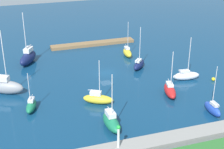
{
  "coord_description": "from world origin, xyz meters",
  "views": [
    {
      "loc": [
        21.11,
        68.01,
        31.21
      ],
      "look_at": [
        0.0,
        4.47,
        1.5
      ],
      "focal_mm": 54.52,
      "sensor_mm": 36.0,
      "label": 1
    }
  ],
  "objects_px": {
    "sailboat_navy_lone_north": "(28,57)",
    "pier_dock": "(93,44)",
    "sailboat_green_far_north": "(111,122)",
    "sailboat_gray_mid_basin": "(6,86)",
    "sailboat_red_along_channel": "(170,90)",
    "sailboat_yellow_inner_mooring": "(127,52)",
    "sailboat_yellow_off_beacon": "(98,99)",
    "mooring_buoy_yellow": "(213,79)",
    "sailboat_blue_west_end": "(213,109)",
    "sailboat_navy_far_south": "(139,64)",
    "harbor_beacon": "(118,135)",
    "sailboat_white_near_pier": "(186,75)",
    "sailboat_green_outer_mooring": "(31,106)"
  },
  "relations": [
    {
      "from": "sailboat_gray_mid_basin",
      "to": "sailboat_white_near_pier",
      "type": "xyz_separation_m",
      "value": [
        -37.53,
        5.48,
        -0.58
      ]
    },
    {
      "from": "sailboat_blue_west_end",
      "to": "sailboat_gray_mid_basin",
      "type": "bearing_deg",
      "value": 60.97
    },
    {
      "from": "sailboat_red_along_channel",
      "to": "sailboat_green_outer_mooring",
      "type": "relative_size",
      "value": 1.24
    },
    {
      "from": "sailboat_blue_west_end",
      "to": "sailboat_green_far_north",
      "type": "bearing_deg",
      "value": 86.88
    },
    {
      "from": "sailboat_navy_far_south",
      "to": "sailboat_white_near_pier",
      "type": "relative_size",
      "value": 1.04
    },
    {
      "from": "sailboat_white_near_pier",
      "to": "sailboat_gray_mid_basin",
      "type": "bearing_deg",
      "value": 178.74
    },
    {
      "from": "sailboat_green_far_north",
      "to": "sailboat_navy_lone_north",
      "type": "height_order",
      "value": "sailboat_navy_lone_north"
    },
    {
      "from": "sailboat_gray_mid_basin",
      "to": "sailboat_yellow_inner_mooring",
      "type": "relative_size",
      "value": 1.44
    },
    {
      "from": "sailboat_green_far_north",
      "to": "mooring_buoy_yellow",
      "type": "xyz_separation_m",
      "value": [
        -26.9,
        -10.72,
        -0.78
      ]
    },
    {
      "from": "sailboat_yellow_off_beacon",
      "to": "mooring_buoy_yellow",
      "type": "height_order",
      "value": "sailboat_yellow_off_beacon"
    },
    {
      "from": "sailboat_yellow_off_beacon",
      "to": "sailboat_blue_west_end",
      "type": "distance_m",
      "value": 21.0
    },
    {
      "from": "mooring_buoy_yellow",
      "to": "sailboat_yellow_off_beacon",
      "type": "bearing_deg",
      "value": 3.96
    },
    {
      "from": "sailboat_navy_lone_north",
      "to": "sailboat_green_far_north",
      "type": "bearing_deg",
      "value": 45.8
    },
    {
      "from": "sailboat_green_outer_mooring",
      "to": "mooring_buoy_yellow",
      "type": "relative_size",
      "value": 9.43
    },
    {
      "from": "sailboat_blue_west_end",
      "to": "mooring_buoy_yellow",
      "type": "bearing_deg",
      "value": -33.69
    },
    {
      "from": "pier_dock",
      "to": "sailboat_gray_mid_basin",
      "type": "relative_size",
      "value": 1.8
    },
    {
      "from": "sailboat_gray_mid_basin",
      "to": "mooring_buoy_yellow",
      "type": "distance_m",
      "value": 43.65
    },
    {
      "from": "sailboat_green_far_north",
      "to": "sailboat_white_near_pier",
      "type": "relative_size",
      "value": 1.03
    },
    {
      "from": "sailboat_green_far_north",
      "to": "sailboat_green_outer_mooring",
      "type": "bearing_deg",
      "value": -131.98
    },
    {
      "from": "sailboat_yellow_off_beacon",
      "to": "sailboat_green_far_north",
      "type": "relative_size",
      "value": 0.89
    },
    {
      "from": "pier_dock",
      "to": "sailboat_gray_mid_basin",
      "type": "height_order",
      "value": "sailboat_gray_mid_basin"
    },
    {
      "from": "sailboat_green_far_north",
      "to": "sailboat_navy_lone_north",
      "type": "bearing_deg",
      "value": -164.6
    },
    {
      "from": "sailboat_white_near_pier",
      "to": "sailboat_blue_west_end",
      "type": "relative_size",
      "value": 1.06
    },
    {
      "from": "sailboat_navy_lone_north",
      "to": "sailboat_green_outer_mooring",
      "type": "bearing_deg",
      "value": 24.56
    },
    {
      "from": "sailboat_white_near_pier",
      "to": "sailboat_navy_lone_north",
      "type": "xyz_separation_m",
      "value": [
        31.72,
        -20.56,
        0.59
      ]
    },
    {
      "from": "sailboat_green_far_north",
      "to": "sailboat_gray_mid_basin",
      "type": "bearing_deg",
      "value": -140.73
    },
    {
      "from": "sailboat_navy_far_south",
      "to": "mooring_buoy_yellow",
      "type": "height_order",
      "value": "sailboat_navy_far_south"
    },
    {
      "from": "sailboat_yellow_off_beacon",
      "to": "sailboat_gray_mid_basin",
      "type": "bearing_deg",
      "value": 177.84
    },
    {
      "from": "sailboat_navy_lone_north",
      "to": "pier_dock",
      "type": "bearing_deg",
      "value": 142.83
    },
    {
      "from": "sailboat_gray_mid_basin",
      "to": "sailboat_yellow_inner_mooring",
      "type": "xyz_separation_m",
      "value": [
        -30.48,
        -12.06,
        -0.54
      ]
    },
    {
      "from": "sailboat_white_near_pier",
      "to": "mooring_buoy_yellow",
      "type": "distance_m",
      "value": 5.93
    },
    {
      "from": "sailboat_gray_mid_basin",
      "to": "sailboat_navy_lone_north",
      "type": "distance_m",
      "value": 16.16
    },
    {
      "from": "pier_dock",
      "to": "harbor_beacon",
      "type": "xyz_separation_m",
      "value": [
        9.55,
        48.75,
        2.8
      ]
    },
    {
      "from": "sailboat_navy_lone_north",
      "to": "sailboat_gray_mid_basin",
      "type": "bearing_deg",
      "value": 7.86
    },
    {
      "from": "sailboat_navy_lone_north",
      "to": "sailboat_yellow_inner_mooring",
      "type": "bearing_deg",
      "value": 111.95
    },
    {
      "from": "pier_dock",
      "to": "sailboat_green_outer_mooring",
      "type": "distance_m",
      "value": 37.66
    },
    {
      "from": "sailboat_red_along_channel",
      "to": "sailboat_blue_west_end",
      "type": "xyz_separation_m",
      "value": [
        -3.88,
        8.95,
        -0.02
      ]
    },
    {
      "from": "sailboat_green_far_north",
      "to": "sailboat_red_along_channel",
      "type": "relative_size",
      "value": 1.07
    },
    {
      "from": "sailboat_red_along_channel",
      "to": "harbor_beacon",
      "type": "bearing_deg",
      "value": -33.02
    },
    {
      "from": "pier_dock",
      "to": "sailboat_gray_mid_basin",
      "type": "distance_m",
      "value": 33.77
    },
    {
      "from": "sailboat_red_along_channel",
      "to": "sailboat_navy_lone_north",
      "type": "bearing_deg",
      "value": -121.5
    },
    {
      "from": "sailboat_gray_mid_basin",
      "to": "sailboat_blue_west_end",
      "type": "bearing_deg",
      "value": -2.52
    },
    {
      "from": "sailboat_green_far_north",
      "to": "sailboat_gray_mid_basin",
      "type": "xyz_separation_m",
      "value": [
        16.02,
        -18.61,
        0.39
      ]
    },
    {
      "from": "sailboat_yellow_off_beacon",
      "to": "sailboat_navy_lone_north",
      "type": "relative_size",
      "value": 0.69
    },
    {
      "from": "pier_dock",
      "to": "sailboat_navy_far_south",
      "type": "height_order",
      "value": "sailboat_navy_far_south"
    },
    {
      "from": "pier_dock",
      "to": "sailboat_blue_west_end",
      "type": "height_order",
      "value": "sailboat_blue_west_end"
    },
    {
      "from": "sailboat_yellow_off_beacon",
      "to": "sailboat_navy_lone_north",
      "type": "bearing_deg",
      "value": 141.59
    },
    {
      "from": "sailboat_green_far_north",
      "to": "sailboat_red_along_channel",
      "type": "bearing_deg",
      "value": 115.99
    },
    {
      "from": "sailboat_yellow_off_beacon",
      "to": "sailboat_blue_west_end",
      "type": "relative_size",
      "value": 0.97
    },
    {
      "from": "sailboat_green_far_north",
      "to": "sailboat_gray_mid_basin",
      "type": "relative_size",
      "value": 0.75
    }
  ]
}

